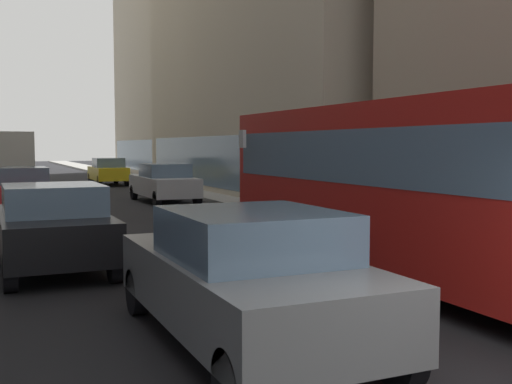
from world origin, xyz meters
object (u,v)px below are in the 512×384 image
object	(u,v)px
car_black_suv	(53,226)
box_truck	(8,158)
car_silver_sedan	(164,183)
transit_bus	(453,182)
car_red_coupe	(22,190)
car_grey_wagon	(247,277)
car_yellow_taxi	(108,171)

from	to	relation	value
car_black_suv	box_truck	world-z (taller)	box_truck
car_silver_sedan	transit_bus	bearing A→B (deg)	-90.00
car_red_coupe	box_truck	bearing A→B (deg)	90.00
car_red_coupe	box_truck	xyz separation A→B (m)	(-0.00, 13.62, 0.85)
transit_bus	car_grey_wagon	xyz separation A→B (m)	(-4.00, -1.09, -0.95)
car_yellow_taxi	box_truck	size ratio (longest dim) A/B	0.55
car_yellow_taxi	car_silver_sedan	world-z (taller)	same
car_black_suv	box_truck	distance (m)	23.91
car_silver_sedan	box_truck	world-z (taller)	box_truck
car_grey_wagon	car_silver_sedan	distance (m)	18.61
car_red_coupe	car_black_suv	bearing A→B (deg)	-90.00
box_truck	car_red_coupe	bearing A→B (deg)	-90.00
car_grey_wagon	box_truck	bearing A→B (deg)	93.09
car_yellow_taxi	box_truck	xyz separation A→B (m)	(-5.60, -1.06, 0.85)
car_red_coupe	car_grey_wagon	size ratio (longest dim) A/B	0.99
transit_bus	car_grey_wagon	bearing A→B (deg)	-164.76
car_black_suv	car_grey_wagon	bearing A→B (deg)	-74.34
car_red_coupe	box_truck	world-z (taller)	box_truck
car_yellow_taxi	car_silver_sedan	xyz separation A→B (m)	(0.00, -12.48, 0.00)
car_black_suv	car_grey_wagon	world-z (taller)	same
transit_bus	box_truck	distance (m)	29.06
car_grey_wagon	car_silver_sedan	xyz separation A→B (m)	(4.00, 18.18, 0.00)
car_silver_sedan	car_yellow_taxi	bearing A→B (deg)	90.00
car_red_coupe	car_yellow_taxi	bearing A→B (deg)	69.12
car_yellow_taxi	box_truck	world-z (taller)	box_truck
car_red_coupe	car_silver_sedan	distance (m)	6.02
car_red_coupe	car_grey_wagon	bearing A→B (deg)	-84.28
transit_bus	car_black_suv	size ratio (longest dim) A/B	2.60
car_grey_wagon	car_red_coupe	bearing A→B (deg)	95.72
transit_bus	box_truck	world-z (taller)	same
transit_bus	box_truck	xyz separation A→B (m)	(-5.60, 28.51, -0.11)
car_grey_wagon	car_yellow_taxi	bearing A→B (deg)	82.57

